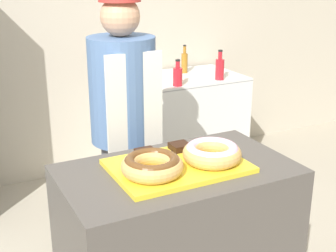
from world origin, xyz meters
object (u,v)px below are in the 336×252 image
at_px(donut_chocolate_glaze, 152,164).
at_px(bottle_red_b_b, 133,70).
at_px(donut_light_glaze, 212,152).
at_px(brownie_back_left, 146,153).
at_px(bottle_red, 178,76).
at_px(brownie_back_right, 180,147).
at_px(serving_tray, 178,166).
at_px(baker_person, 124,129).
at_px(bottle_amber, 184,62).
at_px(chest_freezer, 181,123).
at_px(bottle_red_b, 220,68).

height_order(donut_chocolate_glaze, bottle_red_b_b, bottle_red_b_b).
bearing_deg(donut_light_glaze, bottle_red_b_b, 78.41).
xyz_separation_m(brownie_back_left, bottle_red, (0.88, 1.31, 0.02)).
bearing_deg(brownie_back_right, serving_tray, -121.94).
height_order(brownie_back_left, brownie_back_right, same).
distance_m(baker_person, bottle_amber, 1.61).
distance_m(bottle_red, bottle_red_b_b, 0.40).
bearing_deg(brownie_back_left, bottle_red_b_b, 68.96).
height_order(donut_chocolate_glaze, donut_light_glaze, same).
xyz_separation_m(donut_chocolate_glaze, chest_freezer, (1.12, 1.79, -0.52)).
relative_size(donut_light_glaze, chest_freezer, 0.27).
bearing_deg(brownie_back_left, donut_chocolate_glaze, -107.32).
distance_m(baker_person, bottle_red_b_b, 1.24).
bearing_deg(chest_freezer, brownie_back_right, -118.82).
bearing_deg(brownie_back_right, donut_chocolate_glaze, -141.17).
distance_m(baker_person, bottle_red, 1.13).
height_order(serving_tray, bottle_red_b, bottle_red_b).
relative_size(baker_person, bottle_red_b, 6.67).
bearing_deg(donut_light_glaze, serving_tray, 161.94).
distance_m(serving_tray, brownie_back_left, 0.18).
bearing_deg(donut_light_glaze, bottle_amber, 64.52).
height_order(donut_chocolate_glaze, bottle_red, bottle_red).
relative_size(brownie_back_right, baker_person, 0.06).
relative_size(bottle_amber, bottle_red_b_b, 1.07).
relative_size(brownie_back_right, bottle_red_b, 0.37).
height_order(donut_light_glaze, brownie_back_left, donut_light_glaze).
relative_size(bottle_amber, bottle_red_b, 0.99).
height_order(brownie_back_left, bottle_red_b_b, bottle_red_b_b).
xyz_separation_m(serving_tray, donut_chocolate_glaze, (-0.16, -0.05, 0.06)).
height_order(chest_freezer, bottle_red_b_b, bottle_red_b_b).
height_order(serving_tray, brownie_back_right, brownie_back_right).
distance_m(serving_tray, brownie_back_right, 0.18).
bearing_deg(bottle_red_b, bottle_red, -176.27).
distance_m(serving_tray, bottle_amber, 2.14).
height_order(brownie_back_right, bottle_red_b_b, bottle_red_b_b).
xyz_separation_m(serving_tray, chest_freezer, (0.97, 1.74, -0.47)).
xyz_separation_m(bottle_amber, bottle_red_b_b, (-0.54, -0.09, -0.01)).
distance_m(donut_chocolate_glaze, donut_light_glaze, 0.31).
relative_size(serving_tray, baker_person, 0.37).
bearing_deg(baker_person, bottle_red_b_b, 64.34).
bearing_deg(donut_light_glaze, baker_person, 102.91).
relative_size(serving_tray, bottle_red_b, 2.47).
distance_m(donut_light_glaze, bottle_red_b, 1.86).
relative_size(donut_chocolate_glaze, bottle_red, 1.30).
bearing_deg(donut_chocolate_glaze, baker_person, 77.98).
bearing_deg(bottle_amber, bottle_red, -125.45).
xyz_separation_m(donut_chocolate_glaze, baker_person, (0.15, 0.71, -0.08)).
height_order(brownie_back_left, bottle_red_b, bottle_red_b).
bearing_deg(bottle_red, bottle_red_b, 3.73).
bearing_deg(brownie_back_right, baker_person, 101.11).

